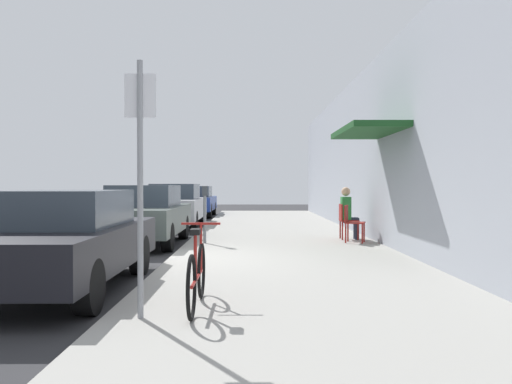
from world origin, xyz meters
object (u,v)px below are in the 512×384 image
parking_meter (205,210)px  parked_car_2 (175,205)px  parked_car_0 (62,239)px  street_sign (140,168)px  bicycle_0 (197,275)px  cafe_chair_1 (346,219)px  cafe_chair_0 (352,221)px  parked_car_1 (144,214)px  parked_car_3 (194,201)px  seated_patron_1 (348,211)px

parking_meter → parked_car_2: bearing=104.3°
parked_car_0 → street_sign: 2.66m
street_sign → bicycle_0: 1.34m
parked_car_0 → cafe_chair_1: parked_car_0 is taller
bicycle_0 → cafe_chair_0: size_ratio=1.97×
bicycle_0 → parking_meter: bearing=94.2°
parked_car_1 → cafe_chair_0: size_ratio=5.06×
parked_car_3 → bicycle_0: bearing=-83.8°
street_sign → cafe_chair_1: size_ratio=2.99×
parking_meter → street_sign: size_ratio=0.51×
parked_car_1 → bicycle_0: (2.03, -7.25, -0.27)m
parked_car_0 → cafe_chair_0: size_ratio=5.06×
parked_car_2 → street_sign: (1.50, -12.98, 0.87)m
parked_car_3 → cafe_chair_0: (4.97, -12.11, -0.10)m
parked_car_1 → parked_car_2: 5.32m
parked_car_0 → parking_meter: size_ratio=3.33×
parked_car_0 → cafe_chair_0: 7.07m
parked_car_2 → parked_car_3: parked_car_2 is taller
parking_meter → cafe_chair_0: 3.43m
seated_patron_1 → street_sign: bearing=-114.5°
parked_car_1 → seated_patron_1: 5.03m
cafe_chair_0 → cafe_chair_1: (-0.00, 0.74, 0.00)m
parked_car_2 → street_sign: street_sign is taller
parking_meter → street_sign: bearing=-90.4°
street_sign → cafe_chair_0: (3.47, 7.02, -1.02)m
parked_car_0 → parking_meter: parking_meter is taller
parked_car_1 → seated_patron_1: bearing=1.0°
bicycle_0 → cafe_chair_1: 7.91m
cafe_chair_0 → seated_patron_1: 0.76m
parked_car_1 → street_sign: street_sign is taller
parked_car_3 → parking_meter: parking_meter is taller
parked_car_0 → street_sign: (1.50, -1.99, 0.92)m
parked_car_1 → parking_meter: parked_car_1 is taller
cafe_chair_0 → parked_car_3: bearing=112.3°
parked_car_2 → seated_patron_1: parked_car_2 is taller
parked_car_2 → cafe_chair_1: size_ratio=5.06×
parked_car_1 → cafe_chair_0: parked_car_1 is taller
parked_car_0 → bicycle_0: parked_car_0 is taller
bicycle_0 → seated_patron_1: bearing=67.8°
bicycle_0 → cafe_chair_1: bicycle_0 is taller
parked_car_1 → parked_car_2: size_ratio=1.00×
parked_car_1 → parked_car_2: parked_car_2 is taller
street_sign → bicycle_0: bearing=38.2°
cafe_chair_1 → seated_patron_1: bearing=-1.4°
parked_car_3 → parking_meter: 12.33m
parked_car_3 → parking_meter: bearing=-82.8°
parked_car_3 → seated_patron_1: same height
parked_car_0 → parked_car_3: parked_car_3 is taller
cafe_chair_0 → cafe_chair_1: same height
parked_car_0 → seated_patron_1: seated_patron_1 is taller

